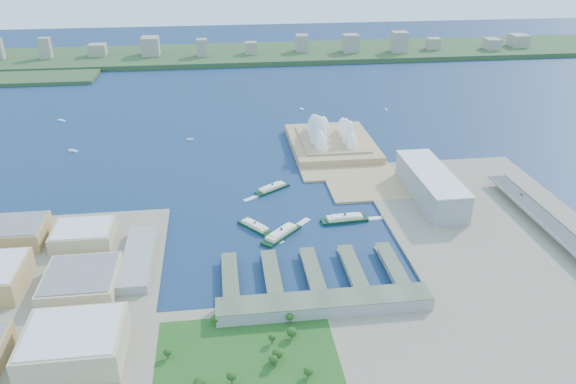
{
  "coord_description": "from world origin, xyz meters",
  "views": [
    {
      "loc": [
        -72.14,
        -548.44,
        327.18
      ],
      "look_at": [
        9.58,
        87.89,
        18.0
      ],
      "focal_mm": 35.0,
      "sensor_mm": 36.0,
      "label": 1
    }
  ],
  "objects": [
    {
      "name": "toaster_building",
      "position": [
        195.0,
        80.0,
        20.5
      ],
      "size": [
        45.0,
        155.0,
        35.0
      ],
      "primitive_type": "cube",
      "color": "gray",
      "rests_on": "east_land"
    },
    {
      "name": "far_skyline",
      "position": [
        0.0,
        960.0,
        39.5
      ],
      "size": [
        1900.0,
        140.0,
        55.0
      ],
      "primitive_type": null,
      "color": "gray",
      "rests_on": "far_shore"
    },
    {
      "name": "car_c",
      "position": [
        304.0,
        48.28,
        15.51
      ],
      "size": [
        1.84,
        4.53,
        1.32
      ],
      "primitive_type": "imported",
      "color": "slate",
      "rests_on": "expressway"
    },
    {
      "name": "ferry_a",
      "position": [
        -37.06,
        30.88,
        4.72
      ],
      "size": [
        40.69,
        47.24,
        9.45
      ],
      "primitive_type": null,
      "rotation": [
        0.0,
        0.0,
        0.66
      ],
      "color": "black",
      "rests_on": "ground"
    },
    {
      "name": "boat_a",
      "position": [
        -304.31,
        315.18,
        1.54
      ],
      "size": [
        16.06,
        10.87,
        3.09
      ],
      "primitive_type": null,
      "rotation": [
        0.0,
        0.0,
        1.1
      ],
      "color": "white",
      "rests_on": "ground"
    },
    {
      "name": "ferry_c",
      "position": [
        -8.28,
        8.74,
        5.57
      ],
      "size": [
        51.74,
        52.76,
        11.14
      ],
      "primitive_type": null,
      "rotation": [
        0.0,
        0.0,
        2.37
      ],
      "color": "black",
      "rests_on": "ground"
    },
    {
      "name": "ground",
      "position": [
        0.0,
        0.0,
        0.0
      ],
      "size": [
        3000.0,
        3000.0,
        0.0
      ],
      "primitive_type": "plane",
      "color": "#0E2045",
      "rests_on": "ground"
    },
    {
      "name": "expressway",
      "position": [
        300.0,
        -60.0,
        8.93
      ],
      "size": [
        26.0,
        340.0,
        11.85
      ],
      "primitive_type": null,
      "color": "gray",
      "rests_on": "east_land"
    },
    {
      "name": "opera_house",
      "position": [
        105.0,
        280.0,
        32.0
      ],
      "size": [
        134.0,
        180.0,
        58.0
      ],
      "primitive_type": null,
      "color": "white",
      "rests_on": "peninsula"
    },
    {
      "name": "boat_e",
      "position": [
        87.9,
        488.1,
        1.34
      ],
      "size": [
        8.19,
        11.27,
        2.68
      ],
      "primitive_type": null,
      "rotation": [
        0.0,
        0.0,
        0.49
      ],
      "color": "white",
      "rests_on": "ground"
    },
    {
      "name": "boat_b",
      "position": [
        -122.43,
        344.52,
        1.33
      ],
      "size": [
        9.91,
        3.67,
        2.65
      ],
      "primitive_type": null,
      "rotation": [
        0.0,
        0.0,
        1.55
      ],
      "color": "white",
      "rests_on": "ground"
    },
    {
      "name": "west_buildings",
      "position": [
        -250.0,
        -70.0,
        16.5
      ],
      "size": [
        200.0,
        280.0,
        27.0
      ],
      "primitive_type": null,
      "color": "#A58752",
      "rests_on": "west_land"
    },
    {
      "name": "east_land",
      "position": [
        240.0,
        -50.0,
        1.5
      ],
      "size": [
        240.0,
        500.0,
        3.0
      ],
      "primitive_type": "cube",
      "color": "gray",
      "rests_on": "ground"
    },
    {
      "name": "south_land",
      "position": [
        0.0,
        -210.0,
        1.5
      ],
      "size": [
        720.0,
        180.0,
        3.0
      ],
      "primitive_type": "cube",
      "color": "gray",
      "rests_on": "ground"
    },
    {
      "name": "boat_c",
      "position": [
        249.04,
        462.98,
        1.27
      ],
      "size": [
        4.25,
        11.51,
        2.54
      ],
      "primitive_type": null,
      "rotation": [
        0.0,
        0.0,
        3.05
      ],
      "color": "white",
      "rests_on": "ground"
    },
    {
      "name": "peninsula",
      "position": [
        107.5,
        260.0,
        1.5
      ],
      "size": [
        135.0,
        220.0,
        3.0
      ],
      "primitive_type": "cube",
      "color": "tan",
      "rests_on": "ground"
    },
    {
      "name": "ferry_wharves",
      "position": [
        14.0,
        -75.0,
        4.65
      ],
      "size": [
        184.0,
        90.0,
        9.3
      ],
      "primitive_type": null,
      "color": "#49533F",
      "rests_on": "ground"
    },
    {
      "name": "boat_d",
      "position": [
        -357.61,
        474.35,
        1.41
      ],
      "size": [
        15.89,
        12.42,
        2.82
      ],
      "primitive_type": null,
      "rotation": [
        0.0,
        0.0,
        0.97
      ],
      "color": "white",
      "rests_on": "ground"
    },
    {
      "name": "far_shore",
      "position": [
        0.0,
        980.0,
        6.0
      ],
      "size": [
        2200.0,
        260.0,
        12.0
      ],
      "primitive_type": "cube",
      "color": "#2D4926",
      "rests_on": "ground"
    },
    {
      "name": "park",
      "position": [
        -60.0,
        -190.0,
        11.0
      ],
      "size": [
        150.0,
        110.0,
        16.0
      ],
      "primitive_type": null,
      "color": "#194714",
      "rests_on": "south_land"
    },
    {
      "name": "west_land",
      "position": [
        -250.0,
        -105.0,
        1.5
      ],
      "size": [
        220.0,
        390.0,
        3.0
      ],
      "primitive_type": "cube",
      "color": "gray",
      "rests_on": "ground"
    },
    {
      "name": "ferry_b",
      "position": [
        -5.88,
        133.51,
        4.92
      ],
      "size": [
        50.4,
        40.44,
        9.84
      ],
      "primitive_type": null,
      "rotation": [
        0.0,
        0.0,
        -0.97
      ],
      "color": "black",
      "rests_on": "ground"
    },
    {
      "name": "terminal_building",
      "position": [
        15.0,
        -135.0,
        9.0
      ],
      "size": [
        200.0,
        28.0,
        12.0
      ],
      "primitive_type": "cube",
      "color": "gray",
      "rests_on": "south_land"
    },
    {
      "name": "ferry_d",
      "position": [
        71.93,
        35.17,
        5.41
      ],
      "size": [
        58.22,
        19.05,
        10.83
      ],
      "primitive_type": null,
      "rotation": [
        0.0,
        0.0,
        1.65
      ],
      "color": "black",
      "rests_on": "ground"
    }
  ]
}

